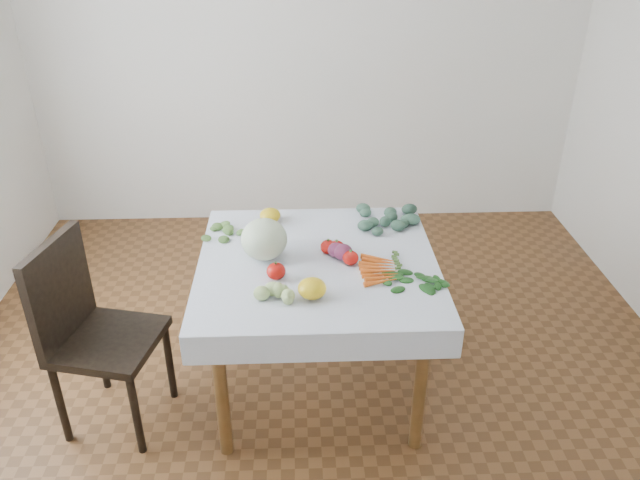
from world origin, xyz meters
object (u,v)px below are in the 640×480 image
(cabbage, at_px, (264,239))
(table, at_px, (318,279))
(chair, at_px, (88,324))
(heirloom_back, at_px, (270,215))
(carrot_bunch, at_px, (380,270))

(cabbage, bearing_deg, table, -10.00)
(chair, bearing_deg, heirloom_back, 35.81)
(cabbage, relative_size, carrot_bunch, 0.79)
(table, height_order, cabbage, cabbage)
(heirloom_back, bearing_deg, cabbage, -92.34)
(carrot_bunch, bearing_deg, heirloom_back, 134.35)
(cabbage, relative_size, heirloom_back, 1.99)
(table, relative_size, carrot_bunch, 3.62)
(table, height_order, heirloom_back, heirloom_back)
(chair, height_order, heirloom_back, chair)
(chair, xyz_separation_m, carrot_bunch, (1.34, 0.07, 0.22))
(cabbage, height_order, carrot_bunch, cabbage)
(cabbage, distance_m, heirloom_back, 0.38)
(table, xyz_separation_m, heirloom_back, (-0.23, 0.41, 0.14))
(chair, relative_size, cabbage, 4.43)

